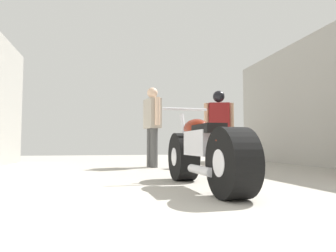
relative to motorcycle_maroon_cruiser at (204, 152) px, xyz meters
The scene contains 4 objects.
ground_plane 1.40m from the motorcycle_maroon_cruiser, 87.92° to the left, with size 19.10×19.10×0.00m, color #A8A399.
motorcycle_maroon_cruiser is the anchor object (origin of this frame).
mechanic_in_blue 3.18m from the motorcycle_maroon_cruiser, 90.91° to the left, with size 0.33×0.68×1.69m.
mechanic_with_helmet 3.31m from the motorcycle_maroon_cruiser, 64.96° to the left, with size 0.65×0.34×1.64m.
Camera 1 is at (-1.12, -0.45, 0.47)m, focal length 31.90 mm.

